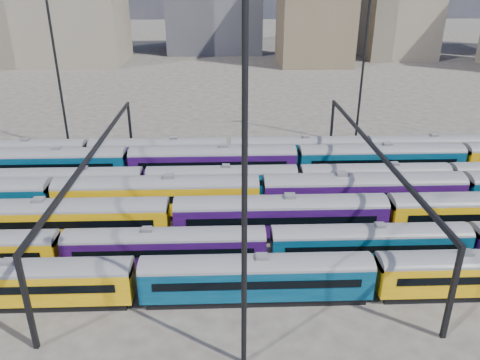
{
  "coord_description": "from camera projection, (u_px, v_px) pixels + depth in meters",
  "views": [
    {
      "loc": [
        -6.15,
        -46.74,
        24.91
      ],
      "look_at": [
        -4.37,
        2.9,
        3.0
      ],
      "focal_mm": 35.0,
      "sensor_mm": 36.0,
      "label": 1
    }
  ],
  "objects": [
    {
      "name": "ground",
      "position": [
        279.0,
        214.0,
        52.99
      ],
      "size": [
        500.0,
        500.0,
        0.0
      ],
      "primitive_type": "plane",
      "color": "#3B3632",
      "rests_on": "ground"
    },
    {
      "name": "rake_1",
      "position": [
        165.0,
        244.0,
        42.49
      ],
      "size": [
        131.11,
        2.74,
        4.6
      ],
      "color": "black",
      "rests_on": "ground"
    },
    {
      "name": "rake_2",
      "position": [
        387.0,
        211.0,
        47.62
      ],
      "size": [
        131.03,
        3.19,
        5.39
      ],
      "color": "black",
      "rests_on": "ground"
    },
    {
      "name": "rake_3",
      "position": [
        158.0,
        192.0,
        51.36
      ],
      "size": [
        113.49,
        3.32,
        5.61
      ],
      "color": "black",
      "rests_on": "ground"
    },
    {
      "name": "rake_4",
      "position": [
        222.0,
        178.0,
        56.39
      ],
      "size": [
        129.73,
        2.71,
        4.55
      ],
      "color": "black",
      "rests_on": "ground"
    },
    {
      "name": "rake_5",
      "position": [
        381.0,
        157.0,
        61.46
      ],
      "size": [
        109.57,
        3.21,
        5.41
      ],
      "color": "black",
      "rests_on": "ground"
    },
    {
      "name": "rake_6",
      "position": [
        367.0,
        147.0,
        66.15
      ],
      "size": [
        116.75,
        2.85,
        4.79
      ],
      "color": "black",
      "rests_on": "ground"
    },
    {
      "name": "gantry_1",
      "position": [
        94.0,
        161.0,
        49.6
      ],
      "size": [
        0.35,
        40.35,
        8.03
      ],
      "color": "black",
      "rests_on": "ground"
    },
    {
      "name": "gantry_2",
      "position": [
        373.0,
        157.0,
        50.58
      ],
      "size": [
        0.35,
        40.35,
        8.03
      ],
      "color": "black",
      "rests_on": "ground"
    },
    {
      "name": "mast_1",
      "position": [
        55.0,
        58.0,
        66.49
      ],
      "size": [
        1.4,
        0.5,
        25.6
      ],
      "color": "black",
      "rests_on": "ground"
    },
    {
      "name": "mast_2",
      "position": [
        245.0,
        180.0,
        27.08
      ],
      "size": [
        1.4,
        0.5,
        25.6
      ],
      "color": "black",
      "rests_on": "ground"
    },
    {
      "name": "mast_3",
      "position": [
        364.0,
        54.0,
        69.79
      ],
      "size": [
        1.4,
        0.5,
        25.6
      ],
      "color": "black",
      "rests_on": "ground"
    }
  ]
}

